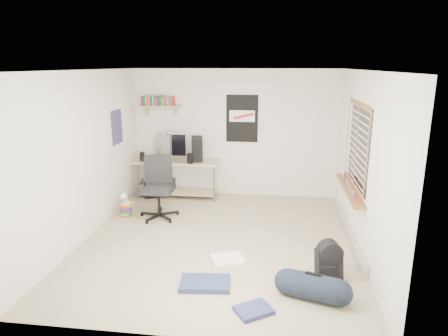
# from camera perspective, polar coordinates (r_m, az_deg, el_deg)

# --- Properties ---
(floor) EXTENTS (4.00, 4.50, 0.01)m
(floor) POSITION_cam_1_polar(r_m,az_deg,el_deg) (6.14, -0.82, -10.28)
(floor) COLOR gray
(floor) RESTS_ON ground
(ceiling) EXTENTS (4.00, 4.50, 0.01)m
(ceiling) POSITION_cam_1_polar(r_m,az_deg,el_deg) (5.57, -0.92, 13.86)
(ceiling) COLOR white
(ceiling) RESTS_ON ground
(back_wall) EXTENTS (4.00, 0.01, 2.50)m
(back_wall) POSITION_cam_1_polar(r_m,az_deg,el_deg) (7.92, 1.50, 4.95)
(back_wall) COLOR silver
(back_wall) RESTS_ON ground
(left_wall) EXTENTS (0.01, 4.50, 2.50)m
(left_wall) POSITION_cam_1_polar(r_m,az_deg,el_deg) (6.33, -19.15, 1.68)
(left_wall) COLOR silver
(left_wall) RESTS_ON ground
(right_wall) EXTENTS (0.01, 4.50, 2.50)m
(right_wall) POSITION_cam_1_polar(r_m,az_deg,el_deg) (5.79, 19.17, 0.53)
(right_wall) COLOR silver
(right_wall) RESTS_ON ground
(desk) EXTENTS (1.80, 1.18, 0.76)m
(desk) POSITION_cam_1_polar(r_m,az_deg,el_deg) (8.06, -6.51, -1.43)
(desk) COLOR tan
(desk) RESTS_ON floor
(monitor_left) EXTENTS (0.38, 0.29, 0.43)m
(monitor_left) POSITION_cam_1_polar(r_m,az_deg,el_deg) (7.76, -8.57, 2.49)
(monitor_left) COLOR #949599
(monitor_left) RESTS_ON desk
(monitor_right) EXTENTS (0.42, 0.11, 0.47)m
(monitor_right) POSITION_cam_1_polar(r_m,az_deg,el_deg) (7.64, -6.83, 2.52)
(monitor_right) COLOR #A3A3A8
(monitor_right) RESTS_ON desk
(pc_tower) EXTENTS (0.29, 0.46, 0.45)m
(pc_tower) POSITION_cam_1_polar(r_m,az_deg,el_deg) (7.82, -3.87, 2.80)
(pc_tower) COLOR black
(pc_tower) RESTS_ON desk
(keyboard) EXTENTS (0.41, 0.25, 0.02)m
(keyboard) POSITION_cam_1_polar(r_m,az_deg,el_deg) (7.78, -9.97, 0.93)
(keyboard) COLOR black
(keyboard) RESTS_ON desk
(speaker_left) EXTENTS (0.10, 0.10, 0.17)m
(speaker_left) POSITION_cam_1_polar(r_m,az_deg,el_deg) (7.91, -11.61, 1.64)
(speaker_left) COLOR black
(speaker_left) RESTS_ON desk
(speaker_right) EXTENTS (0.11, 0.11, 0.19)m
(speaker_right) POSITION_cam_1_polar(r_m,az_deg,el_deg) (7.58, -4.86, 1.40)
(speaker_right) COLOR black
(speaker_right) RESTS_ON desk
(office_chair) EXTENTS (0.84, 0.84, 1.07)m
(office_chair) POSITION_cam_1_polar(r_m,az_deg,el_deg) (6.91, -9.35, -3.19)
(office_chair) COLOR black
(office_chair) RESTS_ON floor
(wall_shelf) EXTENTS (0.80, 0.22, 0.24)m
(wall_shelf) POSITION_cam_1_polar(r_m,az_deg,el_deg) (8.02, -9.05, 8.72)
(wall_shelf) COLOR tan
(wall_shelf) RESTS_ON back_wall
(poster_back_wall) EXTENTS (0.62, 0.03, 0.92)m
(poster_back_wall) POSITION_cam_1_polar(r_m,az_deg,el_deg) (7.83, 2.59, 7.06)
(poster_back_wall) COLOR black
(poster_back_wall) RESTS_ON back_wall
(poster_left_wall) EXTENTS (0.02, 0.42, 0.60)m
(poster_left_wall) POSITION_cam_1_polar(r_m,az_deg,el_deg) (7.35, -15.06, 5.68)
(poster_left_wall) COLOR navy
(poster_left_wall) RESTS_ON left_wall
(window) EXTENTS (0.10, 1.50, 1.26)m
(window) POSITION_cam_1_polar(r_m,az_deg,el_deg) (6.03, 18.26, 3.08)
(window) COLOR brown
(window) RESTS_ON right_wall
(baseboard_heater) EXTENTS (0.08, 2.50, 0.18)m
(baseboard_heater) POSITION_cam_1_polar(r_m,az_deg,el_deg) (6.42, 17.34, -8.89)
(baseboard_heater) COLOR #B7B2A8
(baseboard_heater) RESTS_ON floor
(backpack) EXTENTS (0.35, 0.31, 0.41)m
(backpack) POSITION_cam_1_polar(r_m,az_deg,el_deg) (5.18, 14.73, -13.26)
(backpack) COLOR black
(backpack) RESTS_ON floor
(duffel_bag) EXTENTS (0.38, 0.38, 0.59)m
(duffel_bag) POSITION_cam_1_polar(r_m,az_deg,el_deg) (4.79, 12.53, -16.37)
(duffel_bag) COLOR black
(duffel_bag) RESTS_ON floor
(tshirt) EXTENTS (0.52, 0.49, 0.04)m
(tshirt) POSITION_cam_1_polar(r_m,az_deg,el_deg) (5.54, 0.51, -12.89)
(tshirt) COLOR white
(tshirt) RESTS_ON floor
(jeans_a) EXTENTS (0.63, 0.43, 0.06)m
(jeans_a) POSITION_cam_1_polar(r_m,az_deg,el_deg) (4.99, -2.73, -16.14)
(jeans_a) COLOR navy
(jeans_a) RESTS_ON floor
(jeans_b) EXTENTS (0.47, 0.44, 0.05)m
(jeans_b) POSITION_cam_1_polar(r_m,az_deg,el_deg) (4.55, 4.26, -19.57)
(jeans_b) COLOR navy
(jeans_b) RESTS_ON floor
(book_stack) EXTENTS (0.47, 0.41, 0.28)m
(book_stack) POSITION_cam_1_polar(r_m,az_deg,el_deg) (7.20, -13.84, -5.53)
(book_stack) COLOR brown
(book_stack) RESTS_ON floor
(desk_lamp) EXTENTS (0.17, 0.24, 0.22)m
(desk_lamp) POSITION_cam_1_polar(r_m,az_deg,el_deg) (7.11, -13.86, -3.85)
(desk_lamp) COLOR white
(desk_lamp) RESTS_ON book_stack
(subwoofer) EXTENTS (0.34, 0.34, 0.29)m
(subwoofer) POSITION_cam_1_polar(r_m,az_deg,el_deg) (8.13, -10.43, -3.10)
(subwoofer) COLOR black
(subwoofer) RESTS_ON floor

